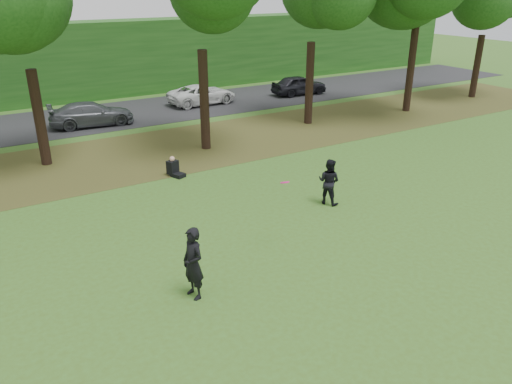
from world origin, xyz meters
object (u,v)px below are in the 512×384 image
player_left (193,264)px  player_right (329,182)px  frisbee (285,182)px  seated_person (174,169)px

player_left → player_right: player_left is taller
player_right → frisbee: frisbee is taller
frisbee → seated_person: frisbee is taller
player_left → seated_person: bearing=151.2°
seated_person → player_left: bearing=-131.0°
player_right → seated_person: size_ratio=2.02×
player_right → seated_person: (-3.67, 5.47, -0.53)m
frisbee → seated_person: 7.66m
player_left → seated_person: size_ratio=2.30×
player_left → player_right: size_ratio=1.14×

